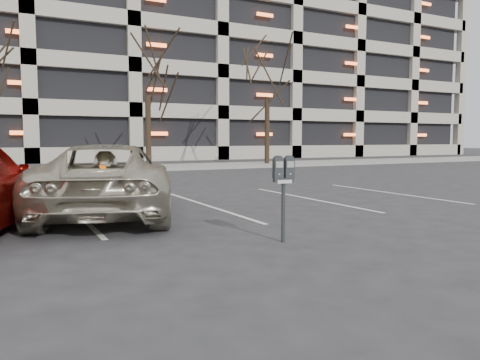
# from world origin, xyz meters

# --- Properties ---
(ground) EXTENTS (140.00, 140.00, 0.00)m
(ground) POSITION_xyz_m (0.00, 0.00, 0.00)
(ground) COLOR #28282B
(ground) RESTS_ON ground
(sidewalk) EXTENTS (80.00, 4.00, 0.12)m
(sidewalk) POSITION_xyz_m (0.00, 16.00, 0.06)
(sidewalk) COLOR gray
(sidewalk) RESTS_ON ground
(stall_lines) EXTENTS (16.90, 5.20, 0.00)m
(stall_lines) POSITION_xyz_m (-1.40, 2.30, 0.01)
(stall_lines) COLOR silver
(stall_lines) RESTS_ON ground
(parking_garage) EXTENTS (52.00, 20.00, 19.00)m
(parking_garage) POSITION_xyz_m (12.00, 33.84, 9.26)
(parking_garage) COLOR black
(parking_garage) RESTS_ON ground
(tree_c) EXTENTS (3.66, 3.66, 8.31)m
(tree_c) POSITION_xyz_m (4.00, 16.00, 6.00)
(tree_c) COLOR black
(tree_c) RESTS_ON ground
(tree_d) EXTENTS (3.82, 3.82, 8.69)m
(tree_d) POSITION_xyz_m (11.00, 16.00, 6.28)
(tree_d) COLOR black
(tree_d) RESTS_ON ground
(parking_meter) EXTENTS (0.34, 0.18, 1.25)m
(parking_meter) POSITION_xyz_m (0.91, -1.62, 0.96)
(parking_meter) COLOR black
(parking_meter) RESTS_ON ground
(suv_silver) EXTENTS (3.74, 5.55, 1.42)m
(suv_silver) POSITION_xyz_m (-0.86, 2.06, 0.71)
(suv_silver) COLOR beige
(suv_silver) RESTS_ON ground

